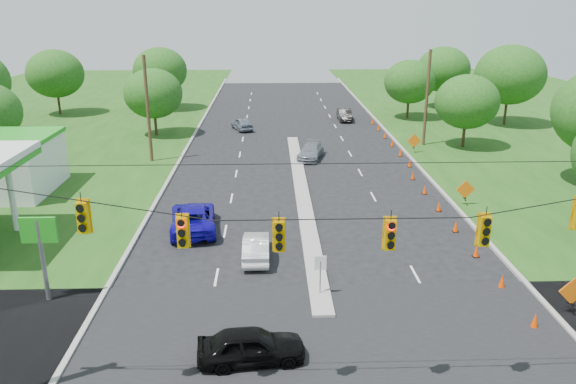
{
  "coord_description": "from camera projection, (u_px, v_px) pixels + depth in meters",
  "views": [
    {
      "loc": [
        -2.25,
        -17.21,
        12.97
      ],
      "look_at": [
        -1.26,
        12.97,
        2.8
      ],
      "focal_mm": 35.0,
      "sensor_mm": 36.0,
      "label": 1
    }
  ],
  "objects": [
    {
      "name": "curb_right",
      "position": [
        411.0,
        159.0,
        49.24
      ],
      "size": [
        0.25,
        110.0,
        0.16
      ],
      "primitive_type": "cube",
      "color": "gray",
      "rests_on": "ground"
    },
    {
      "name": "tree_10",
      "position": [
        510.0,
        75.0,
        61.14
      ],
      "size": [
        7.56,
        7.56,
        8.82
      ],
      "color": "black",
      "rests_on": "ground"
    },
    {
      "name": "median_sign",
      "position": [
        320.0,
        268.0,
        25.73
      ],
      "size": [
        0.55,
        0.06,
        2.05
      ],
      "color": "gray",
      "rests_on": "ground"
    },
    {
      "name": "cone_1",
      "position": [
        502.0,
        281.0,
        26.83
      ],
      "size": [
        0.32,
        0.32,
        0.7
      ],
      "primitive_type": "cone",
      "color": "#F93E00",
      "rests_on": "ground"
    },
    {
      "name": "cone_10",
      "position": [
        385.0,
        135.0,
        56.68
      ],
      "size": [
        0.32,
        0.32,
        0.7
      ],
      "primitive_type": "cone",
      "color": "#F93E00",
      "rests_on": "ground"
    },
    {
      "name": "cone_4",
      "position": [
        439.0,
        206.0,
        36.77
      ],
      "size": [
        0.32,
        0.32,
        0.7
      ],
      "primitive_type": "cone",
      "color": "#F93E00",
      "rests_on": "ground"
    },
    {
      "name": "cone_2",
      "position": [
        476.0,
        251.0,
        30.14
      ],
      "size": [
        0.32,
        0.32,
        0.7
      ],
      "primitive_type": "cone",
      "color": "#F93E00",
      "rests_on": "ground"
    },
    {
      "name": "blue_pickup",
      "position": [
        193.0,
        218.0,
        33.61
      ],
      "size": [
        3.26,
        5.9,
        1.56
      ],
      "primitive_type": "imported",
      "rotation": [
        0.0,
        0.0,
        3.26
      ],
      "color": "#1408A6",
      "rests_on": "ground"
    },
    {
      "name": "cone_3",
      "position": [
        456.0,
        226.0,
        33.46
      ],
      "size": [
        0.32,
        0.32,
        0.7
      ],
      "primitive_type": "cone",
      "color": "#F93E00",
      "rests_on": "ground"
    },
    {
      "name": "tree_11",
      "position": [
        443.0,
        69.0,
        71.64
      ],
      "size": [
        6.72,
        6.72,
        7.84
      ],
      "color": "black",
      "rests_on": "ground"
    },
    {
      "name": "work_sign_1",
      "position": [
        465.0,
        190.0,
        37.54
      ],
      "size": [
        1.27,
        0.58,
        1.37
      ],
      "color": "black",
      "rests_on": "ground"
    },
    {
      "name": "silver_car_far",
      "position": [
        311.0,
        151.0,
        49.16
      ],
      "size": [
        2.9,
        4.78,
        1.29
      ],
      "primitive_type": "imported",
      "rotation": [
        0.0,
        0.0,
        -0.26
      ],
      "color": "slate",
      "rests_on": "ground"
    },
    {
      "name": "cone_0",
      "position": [
        535.0,
        321.0,
        23.51
      ],
      "size": [
        0.32,
        0.32,
        0.7
      ],
      "primitive_type": "cone",
      "color": "#F93E00",
      "rests_on": "ground"
    },
    {
      "name": "silver_car_oncoming",
      "position": [
        242.0,
        124.0,
        60.36
      ],
      "size": [
        2.8,
        4.15,
        1.31
      ],
      "primitive_type": "imported",
      "rotation": [
        0.0,
        0.0,
        3.5
      ],
      "color": "slate",
      "rests_on": "ground"
    },
    {
      "name": "tree_9",
      "position": [
        467.0,
        102.0,
        51.82
      ],
      "size": [
        5.88,
        5.88,
        6.86
      ],
      "color": "black",
      "rests_on": "ground"
    },
    {
      "name": "cone_6",
      "position": [
        413.0,
        175.0,
        43.4
      ],
      "size": [
        0.32,
        0.32,
        0.7
      ],
      "primitive_type": "cone",
      "color": "#F93E00",
      "rests_on": "ground"
    },
    {
      "name": "black_sedan",
      "position": [
        251.0,
        346.0,
        21.18
      ],
      "size": [
        4.25,
        2.09,
        1.39
      ],
      "primitive_type": "imported",
      "rotation": [
        0.0,
        0.0,
        1.68
      ],
      "color": "black",
      "rests_on": "ground"
    },
    {
      "name": "ground",
      "position": [
        334.0,
        377.0,
        20.51
      ],
      "size": [
        160.0,
        160.0,
        0.0
      ],
      "primitive_type": "plane",
      "color": "black",
      "rests_on": "ground"
    },
    {
      "name": "tree_6",
      "position": [
        160.0,
        70.0,
        70.53
      ],
      "size": [
        6.72,
        6.72,
        7.84
      ],
      "color": "black",
      "rests_on": "ground"
    },
    {
      "name": "utility_pole_far_left",
      "position": [
        148.0,
        110.0,
        47.1
      ],
      "size": [
        0.28,
        0.28,
        9.0
      ],
      "primitive_type": "cylinder",
      "color": "#422D1C",
      "rests_on": "ground"
    },
    {
      "name": "dark_car_receding",
      "position": [
        345.0,
        115.0,
        65.25
      ],
      "size": [
        1.46,
        4.17,
        1.37
      ],
      "primitive_type": "imported",
      "rotation": [
        0.0,
        0.0,
        0.0
      ],
      "color": "black",
      "rests_on": "ground"
    },
    {
      "name": "work_sign_0",
      "position": [
        573.0,
        292.0,
        24.28
      ],
      "size": [
        1.27,
        0.58,
        1.37
      ],
      "color": "black",
      "rests_on": "ground"
    },
    {
      "name": "median",
      "position": [
        302.0,
        193.0,
        40.4
      ],
      "size": [
        1.0,
        34.0,
        0.18
      ],
      "primitive_type": "cube",
      "color": "gray",
      "rests_on": "ground"
    },
    {
      "name": "cone_5",
      "position": [
        425.0,
        189.0,
        40.09
      ],
      "size": [
        0.32,
        0.32,
        0.7
      ],
      "primitive_type": "cone",
      "color": "#F93E00",
      "rests_on": "ground"
    },
    {
      "name": "white_sedan",
      "position": [
        256.0,
        247.0,
        29.87
      ],
      "size": [
        1.41,
        3.98,
        1.31
      ],
      "primitive_type": "imported",
      "rotation": [
        0.0,
        0.0,
        3.15
      ],
      "color": "silver",
      "rests_on": "ground"
    },
    {
      "name": "cone_7",
      "position": [
        410.0,
        163.0,
        46.73
      ],
      "size": [
        0.32,
        0.32,
        0.7
      ],
      "primitive_type": "cone",
      "color": "#F93E00",
      "rests_on": "ground"
    },
    {
      "name": "cone_12",
      "position": [
        373.0,
        121.0,
        63.31
      ],
      "size": [
        0.32,
        0.32,
        0.7
      ],
      "primitive_type": "cone",
      "color": "#F93E00",
      "rests_on": "ground"
    },
    {
      "name": "signal_span",
      "position": [
        340.0,
        266.0,
        17.97
      ],
      "size": [
        25.6,
        0.32,
        9.0
      ],
      "color": "#422D1C",
      "rests_on": "ground"
    },
    {
      "name": "cone_8",
      "position": [
        400.0,
        152.0,
        50.05
      ],
      "size": [
        0.32,
        0.32,
        0.7
      ],
      "primitive_type": "cone",
      "color": "#F93E00",
      "rests_on": "ground"
    },
    {
      "name": "cross_street",
      "position": [
        334.0,
        377.0,
        20.51
      ],
      "size": [
        160.0,
        14.0,
        0.02
      ],
      "primitive_type": "cube",
      "color": "black",
      "rests_on": "ground"
    },
    {
      "name": "tree_4",
      "position": [
        55.0,
        74.0,
        67.31
      ],
      "size": [
        6.72,
        6.72,
        7.84
      ],
      "color": "black",
      "rests_on": "ground"
    },
    {
      "name": "cone_11",
      "position": [
        379.0,
        128.0,
        59.99
      ],
      "size": [
        0.32,
        0.32,
        0.7
      ],
      "primitive_type": "cone",
      "color": "#F93E00",
      "rests_on": "ground"
    },
    {
      "name": "work_sign_2",
      "position": [
        414.0,
        141.0,
        50.8
      ],
      "size": [
        1.27,
        0.58,
        1.37
      ],
      "color": "black",
      "rests_on": "ground"
    },
    {
      "name": "tree_5",
      "position": [
        153.0,
        94.0,
        56.58
      ],
      "size": [
        5.88,
        5.88,
        6.86
      ],
      "color": "black",
      "rests_on": "ground"
    },
    {
      "name": "curb_left",
      "position": [
        180.0,
        161.0,
        48.61
      ],
      "size": [
        0.25,
        110.0,
        0.16
      ],
      "primitive_type": "cube",
      "color": "gray",
      "rests_on": "ground"
    },
    {
      "name": "tree_12",
      "position": [
        410.0,
        82.0,
        65.02
      ],
      "size": [
        5.88,
        5.88,
        6.86
      ],
      "color": "black",
      "rests_on": "ground"
    },
    {
      "name": "utility_pole_far_right",
      "position": [
        427.0,
        98.0,
        52.61
      ],
      "size": [
        0.28,
        0.28,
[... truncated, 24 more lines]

